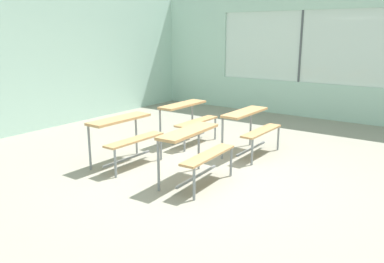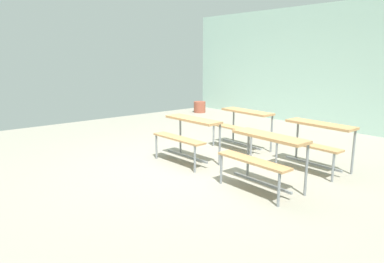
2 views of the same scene
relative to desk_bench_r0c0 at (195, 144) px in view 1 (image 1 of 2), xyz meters
The scene contains 7 objects.
ground 0.63m from the desk_bench_r0c0, ahead, with size 10.00×9.00×0.05m, color gray.
wall_back 4.62m from the desk_bench_r0c0, 87.28° to the left, with size 10.00×0.12×3.00m, color silver.
wall_right 5.29m from the desk_bench_r0c0, ahead, with size 0.12×9.00×3.00m.
desk_bench_r0c0 is the anchor object (origin of this frame).
desk_bench_r0c1 1.63m from the desk_bench_r0c0, ahead, with size 1.10×0.60×0.74m.
desk_bench_r1c0 1.34m from the desk_bench_r0c0, 89.83° to the left, with size 1.11×0.61×0.74m.
desk_bench_r1c1 2.05m from the desk_bench_r0c0, 38.93° to the left, with size 1.10×0.60×0.74m.
Camera 1 is at (-4.38, -2.93, 2.03)m, focal length 36.40 mm.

